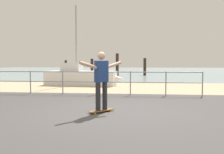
# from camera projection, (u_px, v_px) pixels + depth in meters

# --- Properties ---
(ground_plane) EXTENTS (24.00, 10.00, 0.04)m
(ground_plane) POSITION_uv_depth(u_px,v_px,m) (102.00, 121.00, 5.82)
(ground_plane) COLOR #474444
(ground_plane) RESTS_ON ground
(beach_strip) EXTENTS (24.00, 6.00, 0.04)m
(beach_strip) POSITION_uv_depth(u_px,v_px,m) (123.00, 87.00, 13.76)
(beach_strip) COLOR tan
(beach_strip) RESTS_ON ground
(sea_surface) EXTENTS (72.00, 50.00, 0.04)m
(sea_surface) POSITION_uv_depth(u_px,v_px,m) (133.00, 71.00, 41.55)
(sea_surface) COLOR #849EA3
(sea_surface) RESTS_ON ground
(railing_fence) EXTENTS (10.62, 0.05, 1.05)m
(railing_fence) POSITION_uv_depth(u_px,v_px,m) (79.00, 79.00, 10.53)
(railing_fence) COLOR gray
(railing_fence) RESTS_ON ground
(sailboat) EXTENTS (5.03, 1.79, 4.98)m
(sailboat) POSITION_uv_depth(u_px,v_px,m) (83.00, 77.00, 14.89)
(sailboat) COLOR silver
(sailboat) RESTS_ON ground
(skateboard) EXTENTS (0.70, 0.71, 0.08)m
(skateboard) POSITION_uv_depth(u_px,v_px,m) (101.00, 111.00, 6.76)
(skateboard) COLOR brown
(skateboard) RESTS_ON ground
(skateboarder) EXTENTS (1.07, 1.10, 1.65)m
(skateboarder) POSITION_uv_depth(u_px,v_px,m) (101.00, 77.00, 6.70)
(skateboarder) COLOR #26262B
(skateboarder) RESTS_ON skateboard
(groyne_post_0) EXTENTS (0.26, 0.26, 1.69)m
(groyne_post_0) POSITION_uv_depth(u_px,v_px,m) (66.00, 68.00, 26.58)
(groyne_post_0) COLOR #332319
(groyne_post_0) RESTS_ON ground
(groyne_post_1) EXTENTS (0.31, 0.31, 1.85)m
(groyne_post_1) POSITION_uv_depth(u_px,v_px,m) (92.00, 67.00, 26.53)
(groyne_post_1) COLOR #332319
(groyne_post_1) RESTS_ON ground
(groyne_post_2) EXTENTS (0.32, 0.32, 2.39)m
(groyne_post_2) POSITION_uv_depth(u_px,v_px,m) (117.00, 65.00, 25.05)
(groyne_post_2) COLOR #332319
(groyne_post_2) RESTS_ON ground
(groyne_post_3) EXTENTS (0.31, 0.31, 1.92)m
(groyne_post_3) POSITION_uv_depth(u_px,v_px,m) (145.00, 67.00, 26.05)
(groyne_post_3) COLOR #332319
(groyne_post_3) RESTS_ON ground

